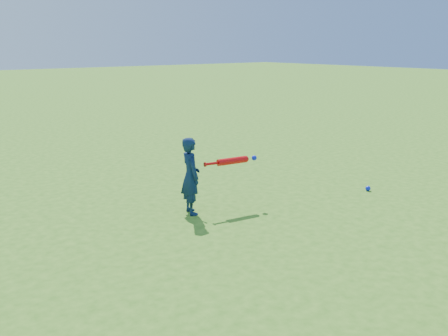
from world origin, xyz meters
name	(u,v)px	position (x,y,z in m)	size (l,w,h in m)	color
ground	(150,215)	(0.00, 0.00, 0.00)	(80.00, 80.00, 0.00)	#3B771C
child	(191,176)	(0.48, -0.26, 0.51)	(0.37, 0.24, 1.01)	#0E1F43
ground_ball_blue	(368,188)	(3.16, -1.11, 0.04)	(0.08, 0.08, 0.08)	#0D20E0
bat_swing	(234,161)	(1.09, -0.41, 0.65)	(0.81, 0.18, 0.09)	red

